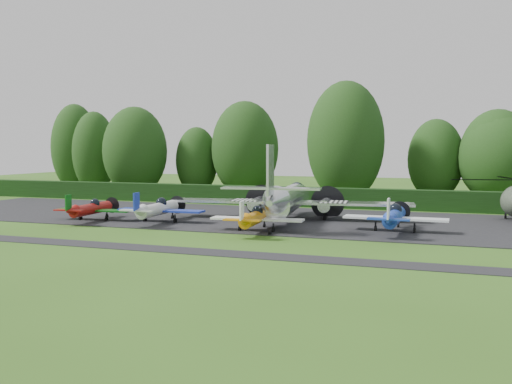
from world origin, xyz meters
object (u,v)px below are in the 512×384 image
(light_plane_white, at_px, (158,209))
(light_plane_blue, at_px, (395,217))
(transport_plane, at_px, (287,200))
(light_plane_orange, at_px, (255,217))
(light_plane_red, at_px, (92,209))

(light_plane_white, height_order, light_plane_blue, light_plane_blue)
(transport_plane, height_order, light_plane_white, transport_plane)
(light_plane_white, bearing_deg, light_plane_orange, -10.71)
(transport_plane, distance_m, light_plane_white, 10.49)
(light_plane_blue, bearing_deg, light_plane_red, -176.36)
(light_plane_red, bearing_deg, light_plane_orange, -1.33)
(transport_plane, distance_m, light_plane_orange, 6.61)
(transport_plane, distance_m, light_plane_blue, 9.71)
(light_plane_red, bearing_deg, light_plane_white, 12.08)
(transport_plane, height_order, light_plane_red, transport_plane)
(light_plane_red, relative_size, light_plane_white, 0.90)
(transport_plane, bearing_deg, light_plane_red, -153.83)
(light_plane_red, height_order, light_plane_white, light_plane_white)
(light_plane_orange, xyz_separation_m, light_plane_blue, (9.45, 3.09, 0.09))
(light_plane_red, bearing_deg, light_plane_blue, 7.89)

